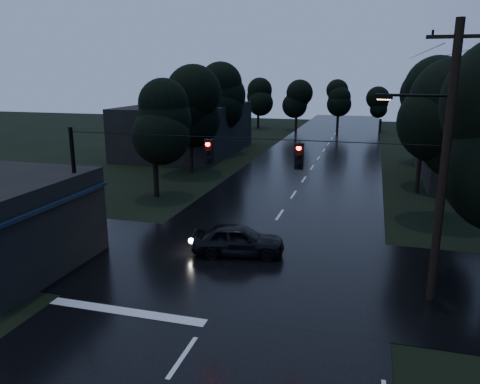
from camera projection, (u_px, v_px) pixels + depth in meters
The scene contains 14 objects.
main_road at pixel (304, 180), 37.25m from camera, with size 12.00×120.00×0.02m, color black.
cross_street at pixel (244, 267), 20.47m from camera, with size 60.00×9.00×0.02m, color black.
building_far_left at pixel (187, 129), 49.65m from camera, with size 10.00×16.00×5.00m, color black.
utility_pole_main at pixel (442, 161), 16.28m from camera, with size 3.50×0.30×10.00m.
utility_pole_far at pixel (422, 138), 32.23m from camera, with size 2.00×0.30×7.50m.
anchor_pole_left at pixel (76, 195), 20.78m from camera, with size 0.18×0.18×6.00m, color black.
span_signals at pixel (252, 153), 18.08m from camera, with size 15.00×0.37×1.12m.
tree_left_a at pixel (153, 120), 30.87m from camera, with size 3.92×3.92×8.26m.
tree_left_b at pixel (190, 106), 38.40m from camera, with size 4.20×4.20×8.85m.
tree_left_c at pixel (221, 96), 47.79m from camera, with size 4.48×4.48×9.44m.
tree_right_a at pixel (448, 122), 26.02m from camera, with size 4.20×4.20×8.85m.
tree_right_b at pixel (441, 106), 33.23m from camera, with size 4.48×4.48×9.44m.
tree_right_c at pixel (435, 94), 42.30m from camera, with size 4.76×4.76×10.03m.
car at pixel (238, 240), 21.72m from camera, with size 1.72×4.27×1.46m, color black.
Camera 1 is at (5.00, -6.35, 8.24)m, focal length 35.00 mm.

